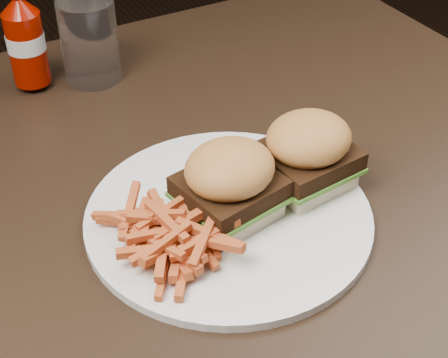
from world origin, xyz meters
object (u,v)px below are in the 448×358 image
plate (228,216)px  ketchup_bottle (27,48)px  tumbler (90,43)px  dining_table (123,202)px

plate → ketchup_bottle: 0.40m
ketchup_bottle → tumbler: bearing=-11.5°
dining_table → plate: size_ratio=3.85×
dining_table → tumbler: size_ratio=9.55×
ketchup_bottle → dining_table: bearing=-85.8°
dining_table → tumbler: tumbler is taller
plate → ketchup_bottle: bearing=104.8°
plate → tumbler: size_ratio=2.48×
dining_table → ketchup_bottle: size_ratio=11.72×
plate → tumbler: 0.37m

